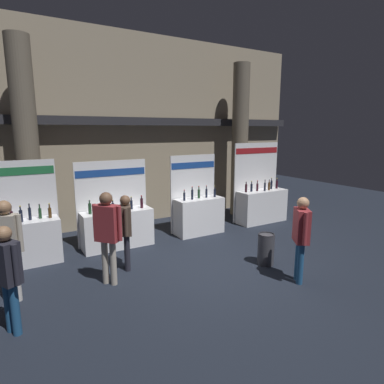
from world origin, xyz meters
name	(u,v)px	position (x,y,z in m)	size (l,w,h in m)	color
ground_plane	(221,269)	(0.00, 0.00, 0.00)	(24.00, 24.00, 0.00)	black
hall_colonnade	(141,133)	(0.00, 4.38, 2.89)	(11.86, 1.36, 5.87)	gray
exhibitor_booth_0	(18,239)	(-3.72, 2.47, 0.60)	(1.80, 0.71, 2.31)	white
exhibitor_booth_1	(117,225)	(-1.48, 2.52, 0.57)	(1.85, 0.66, 2.20)	white
exhibitor_booth_2	(198,213)	(0.90, 2.41, 0.61)	(1.47, 0.66, 2.26)	white
exhibitor_booth_3	(261,202)	(3.30, 2.40, 0.64)	(1.78, 0.66, 2.56)	white
trash_bin	(266,249)	(1.04, -0.27, 0.36)	(0.37, 0.37, 0.71)	#38383D
visitor_0	(8,242)	(-3.91, 0.79, 1.09)	(0.48, 0.35, 1.82)	silver
visitor_1	(8,271)	(-3.94, -0.25, 0.98)	(0.39, 0.49, 1.65)	navy
visitor_2	(126,226)	(-1.72, 1.06, 0.97)	(0.32, 0.53, 1.64)	#23232D
visitor_3	(301,232)	(1.00, -1.24, 1.04)	(0.44, 0.50, 1.72)	navy
visitor_4	(107,229)	(-2.25, 0.57, 1.12)	(0.48, 0.50, 1.84)	#ADA393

